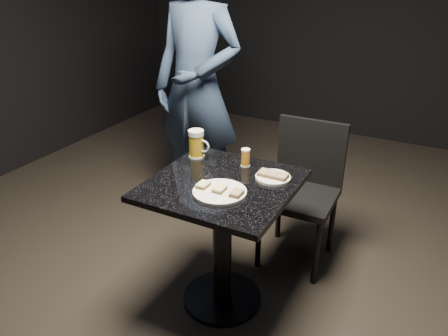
% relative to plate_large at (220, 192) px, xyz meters
% --- Properties ---
extents(floor, '(6.00, 6.00, 0.00)m').
position_rel_plate_large_xyz_m(floor, '(-0.04, 0.11, -0.76)').
color(floor, black).
rests_on(floor, ground).
extents(plate_large, '(0.26, 0.26, 0.01)m').
position_rel_plate_large_xyz_m(plate_large, '(0.00, 0.00, 0.00)').
color(plate_large, white).
rests_on(plate_large, table).
extents(plate_small, '(0.18, 0.18, 0.01)m').
position_rel_plate_large_xyz_m(plate_small, '(0.16, 0.26, 0.00)').
color(plate_small, white).
rests_on(plate_small, table).
extents(patron, '(0.71, 0.49, 1.89)m').
position_rel_plate_large_xyz_m(patron, '(-0.69, 0.96, 0.19)').
color(patron, navy).
rests_on(patron, floor).
extents(table, '(0.70, 0.70, 0.75)m').
position_rel_plate_large_xyz_m(table, '(-0.04, 0.11, -0.25)').
color(table, black).
rests_on(table, floor).
extents(beer_mug, '(0.13, 0.09, 0.16)m').
position_rel_plate_large_xyz_m(beer_mug, '(-0.31, 0.31, 0.07)').
color(beer_mug, silver).
rests_on(beer_mug, table).
extents(beer_tumbler, '(0.05, 0.05, 0.10)m').
position_rel_plate_large_xyz_m(beer_tumbler, '(-0.02, 0.33, 0.04)').
color(beer_tumbler, silver).
rests_on(beer_tumbler, table).
extents(chair, '(0.43, 0.43, 0.88)m').
position_rel_plate_large_xyz_m(chair, '(0.18, 0.74, -0.26)').
color(chair, black).
rests_on(chair, floor).
extents(canapes_on_plate_large, '(0.23, 0.07, 0.02)m').
position_rel_plate_large_xyz_m(canapes_on_plate_large, '(0.00, 0.00, 0.02)').
color(canapes_on_plate_large, '#4C3521').
rests_on(canapes_on_plate_large, plate_large).
extents(canapes_on_plate_small, '(0.15, 0.07, 0.02)m').
position_rel_plate_large_xyz_m(canapes_on_plate_small, '(0.16, 0.26, 0.02)').
color(canapes_on_plate_small, '#4C3521').
rests_on(canapes_on_plate_small, plate_small).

